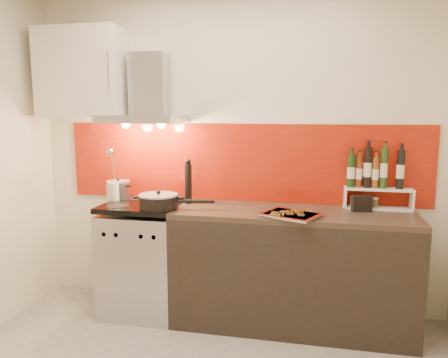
% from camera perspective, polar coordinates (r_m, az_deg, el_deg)
% --- Properties ---
extents(back_wall, '(3.40, 0.02, 2.60)m').
position_cam_1_polar(back_wall, '(3.61, 1.49, 3.43)').
color(back_wall, silver).
rests_on(back_wall, ground).
extents(backsplash, '(3.00, 0.02, 0.64)m').
position_cam_1_polar(backsplash, '(3.60, 2.24, 2.13)').
color(backsplash, maroon).
rests_on(backsplash, back_wall).
extents(range_stove, '(0.60, 0.60, 0.91)m').
position_cam_1_polar(range_stove, '(3.70, -10.34, -10.21)').
color(range_stove, '#B7B7BA').
rests_on(range_stove, ground).
extents(counter, '(1.80, 0.60, 0.90)m').
position_cam_1_polar(counter, '(3.45, 8.85, -11.46)').
color(counter, black).
rests_on(counter, ground).
extents(range_hood, '(0.62, 0.50, 0.61)m').
position_cam_1_polar(range_hood, '(3.64, -10.06, 10.32)').
color(range_hood, '#B7B7BA').
rests_on(range_hood, back_wall).
extents(upper_cabinet, '(0.70, 0.35, 0.72)m').
position_cam_1_polar(upper_cabinet, '(3.88, -17.97, 13.00)').
color(upper_cabinet, white).
rests_on(upper_cabinet, back_wall).
extents(stock_pot, '(0.20, 0.20, 0.17)m').
position_cam_1_polar(stock_pot, '(3.81, -13.64, -1.33)').
color(stock_pot, '#B7B7BA').
rests_on(stock_pot, range_stove).
extents(saute_pan, '(0.58, 0.30, 0.14)m').
position_cam_1_polar(saute_pan, '(3.37, -8.42, -2.86)').
color(saute_pan, black).
rests_on(saute_pan, range_stove).
extents(utensil_jar, '(0.09, 0.14, 0.45)m').
position_cam_1_polar(utensil_jar, '(3.72, -14.25, -0.83)').
color(utensil_jar, silver).
rests_on(utensil_jar, range_stove).
extents(pepper_mill, '(0.06, 0.06, 0.36)m').
position_cam_1_polar(pepper_mill, '(3.53, -4.70, -0.39)').
color(pepper_mill, black).
rests_on(pepper_mill, counter).
extents(step_shelf, '(0.50, 0.14, 0.47)m').
position_cam_1_polar(step_shelf, '(3.50, 19.13, -0.28)').
color(step_shelf, white).
rests_on(step_shelf, counter).
extents(caddy_box, '(0.15, 0.09, 0.12)m').
position_cam_1_polar(caddy_box, '(3.41, 17.53, -3.07)').
color(caddy_box, black).
rests_on(caddy_box, counter).
extents(baking_tray, '(0.48, 0.44, 0.03)m').
position_cam_1_polar(baking_tray, '(3.14, 8.70, -4.60)').
color(baking_tray, silver).
rests_on(baking_tray, counter).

